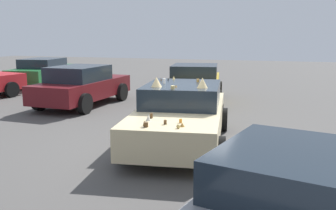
{
  "coord_description": "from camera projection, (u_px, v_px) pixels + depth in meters",
  "views": [
    {
      "loc": [
        -8.01,
        -2.32,
        2.48
      ],
      "look_at": [
        0.0,
        0.3,
        0.9
      ],
      "focal_mm": 39.82,
      "sensor_mm": 36.0,
      "label": 1
    }
  ],
  "objects": [
    {
      "name": "parked_sedan_far_left",
      "position": [
        82.0,
        85.0,
        13.24
      ],
      "size": [
        4.28,
        2.06,
        1.43
      ],
      "rotation": [
        0.0,
        0.0,
        -0.03
      ],
      "color": "#5B1419",
      "rests_on": "ground"
    },
    {
      "name": "art_car_decorated",
      "position": [
        181.0,
        114.0,
        8.6
      ],
      "size": [
        4.76,
        2.59,
        1.58
      ],
      "rotation": [
        0.0,
        0.0,
        3.29
      ],
      "color": "beige",
      "rests_on": "ground"
    },
    {
      "name": "ground_plane",
      "position": [
        180.0,
        144.0,
        8.65
      ],
      "size": [
        60.0,
        60.0,
        0.0
      ],
      "primitive_type": "plane",
      "color": "#514F4C"
    },
    {
      "name": "parked_sedan_near_left",
      "position": [
        45.0,
        71.0,
        18.84
      ],
      "size": [
        4.75,
        2.48,
        1.34
      ],
      "rotation": [
        0.0,
        0.0,
        0.13
      ],
      "color": "#1E602D",
      "rests_on": "ground"
    },
    {
      "name": "parked_sedan_near_right",
      "position": [
        194.0,
        83.0,
        14.1
      ],
      "size": [
        4.23,
        2.58,
        1.39
      ],
      "rotation": [
        0.0,
        0.0,
        3.31
      ],
      "color": "gold",
      "rests_on": "ground"
    }
  ]
}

